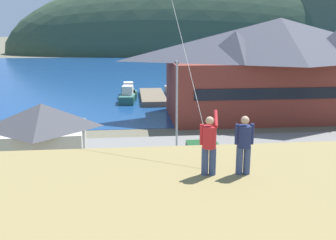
% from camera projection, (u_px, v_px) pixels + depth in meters
% --- Properties ---
extents(ground_plane, '(600.00, 600.00, 0.00)m').
position_uv_depth(ground_plane, '(195.00, 218.00, 20.42)').
color(ground_plane, '#66604C').
extents(parking_lot_pad, '(40.00, 20.00, 0.10)m').
position_uv_depth(parking_lot_pad, '(182.00, 180.00, 25.24)').
color(parking_lot_pad, gray).
rests_on(parking_lot_pad, ground).
extents(bay_water, '(360.00, 84.00, 0.03)m').
position_uv_depth(bay_water, '(145.00, 74.00, 78.38)').
color(bay_water, navy).
rests_on(bay_water, ground).
extents(far_hill_west_ridge, '(143.91, 44.69, 53.76)m').
position_uv_depth(far_hill_west_ridge, '(213.00, 52.00, 139.81)').
color(far_hill_west_ridge, '#334733').
rests_on(far_hill_west_ridge, ground).
extents(harbor_lodge, '(24.47, 10.75, 10.47)m').
position_uv_depth(harbor_lodge, '(278.00, 65.00, 41.49)').
color(harbor_lodge, brown).
rests_on(harbor_lodge, ground).
extents(storage_shed_near_lot, '(5.68, 5.16, 5.04)m').
position_uv_depth(storage_shed_near_lot, '(44.00, 141.00, 24.90)').
color(storage_shed_near_lot, beige).
rests_on(storage_shed_near_lot, ground).
extents(wharf_dock, '(3.20, 10.51, 0.70)m').
position_uv_depth(wharf_dock, '(153.00, 97.00, 52.31)').
color(wharf_dock, '#70604C').
rests_on(wharf_dock, ground).
extents(moored_boat_wharfside, '(2.46, 5.99, 2.16)m').
position_uv_depth(moored_boat_wharfside, '(128.00, 96.00, 50.74)').
color(moored_boat_wharfside, '#23564C').
rests_on(moored_boat_wharfside, ground).
extents(moored_boat_outer_mooring, '(2.59, 6.47, 2.16)m').
position_uv_depth(moored_boat_outer_mooring, '(175.00, 91.00, 54.81)').
color(moored_boat_outer_mooring, '#A8A399').
rests_on(moored_boat_outer_mooring, ground).
extents(moored_boat_inner_slip, '(2.04, 5.72, 2.16)m').
position_uv_depth(moored_boat_inner_slip, '(128.00, 92.00, 53.64)').
color(moored_boat_inner_slip, '#23564C').
rests_on(moored_boat_inner_slip, ground).
extents(parked_car_corner_spot, '(4.32, 2.30, 1.82)m').
position_uv_depth(parked_car_corner_spot, '(222.00, 196.00, 20.53)').
color(parked_car_corner_spot, '#236633').
rests_on(parked_car_corner_spot, parking_lot_pad).
extents(parked_car_mid_row_near, '(4.20, 2.06, 1.82)m').
position_uv_depth(parked_car_mid_row_near, '(201.00, 155.00, 26.99)').
color(parked_car_mid_row_near, '#236633').
rests_on(parked_car_mid_row_near, parking_lot_pad).
extents(parking_light_pole, '(0.24, 0.78, 7.07)m').
position_uv_depth(parking_light_pole, '(177.00, 101.00, 29.65)').
color(parking_light_pole, '#ADADB2').
rests_on(parking_light_pole, parking_lot_pad).
extents(person_kite_flyer, '(0.58, 0.63, 1.86)m').
position_uv_depth(person_kite_flyer, '(209.00, 143.00, 11.17)').
color(person_kite_flyer, '#384770').
rests_on(person_kite_flyer, grassy_hill_foreground).
extents(person_companion, '(0.55, 0.40, 1.74)m').
position_uv_depth(person_companion, '(244.00, 143.00, 11.22)').
color(person_companion, '#384770').
rests_on(person_companion, grassy_hill_foreground).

